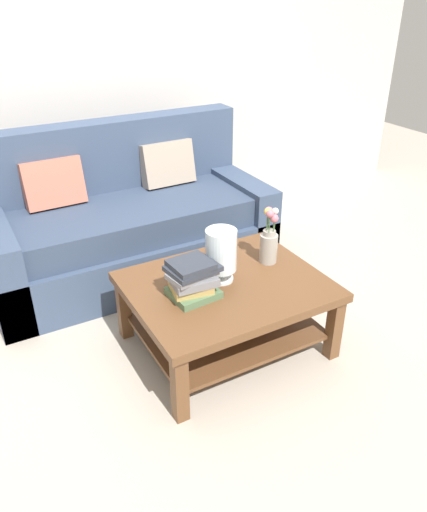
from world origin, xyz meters
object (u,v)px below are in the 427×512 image
at_px(couch, 127,224).
at_px(glass_hurricane_vase, 221,252).
at_px(flower_pitcher, 269,241).
at_px(coffee_table, 226,301).
at_px(book_stack_main, 192,280).

xyz_separation_m(couch, glass_hurricane_vase, (0.15, -1.11, 0.25)).
relative_size(glass_hurricane_vase, flower_pitcher, 0.89).
relative_size(couch, flower_pitcher, 5.74).
bearing_deg(coffee_table, glass_hurricane_vase, 103.85).
xyz_separation_m(coffee_table, flower_pitcher, (0.34, 0.09, 0.26)).
height_order(couch, book_stack_main, couch).
xyz_separation_m(couch, flower_pitcher, (0.50, -1.06, 0.21)).
height_order(coffee_table, flower_pitcher, flower_pitcher).
bearing_deg(flower_pitcher, book_stack_main, -168.56).
bearing_deg(flower_pitcher, glass_hurricane_vase, -172.84).
xyz_separation_m(book_stack_main, flower_pitcher, (0.57, 0.12, 0.04)).
relative_size(book_stack_main, glass_hurricane_vase, 0.93).
height_order(book_stack_main, glass_hurricane_vase, glass_hurricane_vase).
bearing_deg(couch, glass_hurricane_vase, -82.35).
distance_m(coffee_table, glass_hurricane_vase, 0.30).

